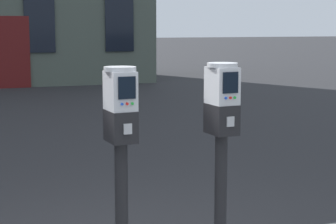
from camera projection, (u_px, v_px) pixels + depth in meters
name	position (u px, v px, depth m)	size (l,w,h in m)	color
parking_meter_near_kerb	(121.00, 133.00, 3.97)	(0.23, 0.26, 1.42)	black
parking_meter_twin_adjacent	(222.00, 125.00, 4.23)	(0.23, 0.26, 1.43)	black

